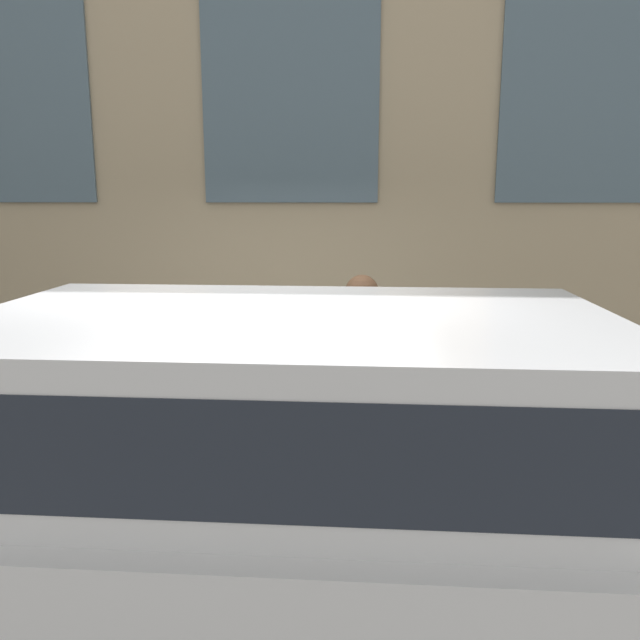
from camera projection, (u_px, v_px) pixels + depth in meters
The scene contains 5 objects.
ground_plane at pixel (252, 541), 4.30m from camera, with size 80.00×80.00×0.00m, color #514F4C.
sidewalk at pixel (277, 458), 5.47m from camera, with size 2.42×60.00×0.16m.
fire_hydrant at pixel (277, 433), 4.65m from camera, with size 0.36×0.47×0.85m.
person at pixel (361, 356), 4.84m from camera, with size 0.39×0.25×1.59m.
parked_truck_silver_near at pixel (278, 474), 2.92m from camera, with size 1.96×4.62×1.83m.
Camera 1 is at (-3.87, -0.76, 2.33)m, focal length 35.00 mm.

